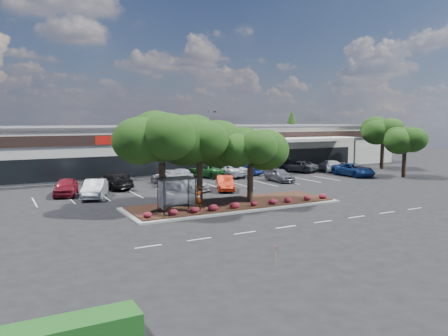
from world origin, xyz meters
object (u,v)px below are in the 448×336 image
light_pole (209,144)px  car_0 (66,187)px  car_1 (95,189)px  survey_stake (276,253)px

light_pole → car_0: (-21.11, -12.05, -2.89)m
light_pole → car_1: bearing=-142.4°
light_pole → survey_stake: size_ratio=7.97×
light_pole → car_1: (-18.96, -14.60, -2.88)m
survey_stake → car_1: bearing=99.2°
light_pole → car_1: size_ratio=1.67×
survey_stake → car_1: size_ratio=0.21×
car_0 → car_1: bearing=-34.1°
light_pole → car_1: light_pole is taller
car_0 → car_1: size_ratio=0.96×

